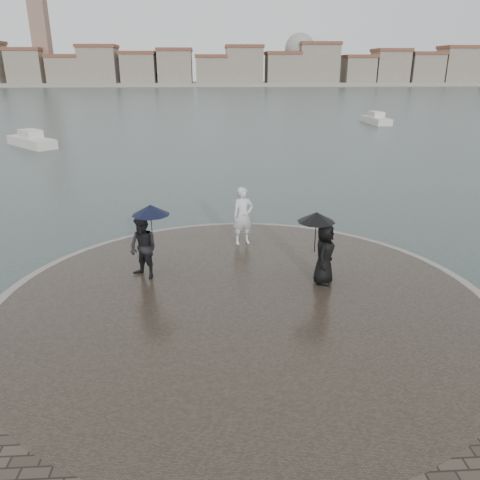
{
  "coord_description": "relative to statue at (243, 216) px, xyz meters",
  "views": [
    {
      "loc": [
        -0.73,
        -6.94,
        5.78
      ],
      "look_at": [
        0.0,
        4.8,
        1.45
      ],
      "focal_mm": 35.0,
      "sensor_mm": 36.0,
      "label": 1
    }
  ],
  "objects": [
    {
      "name": "visitor_right",
      "position": [
        1.87,
        -3.12,
        0.16
      ],
      "size": [
        1.16,
        1.07,
        1.95
      ],
      "color": "black",
      "rests_on": "quay_tip"
    },
    {
      "name": "statue",
      "position": [
        0.0,
        0.0,
        0.0
      ],
      "size": [
        0.77,
        0.61,
        1.87
      ],
      "primitive_type": "imported",
      "rotation": [
        0.0,
        0.0,
        0.26
      ],
      "color": "silver",
      "rests_on": "quay_tip"
    },
    {
      "name": "visitor_left",
      "position": [
        -2.81,
        -2.47,
        0.17
      ],
      "size": [
        1.29,
        1.12,
        2.04
      ],
      "color": "black",
      "rests_on": "quay_tip"
    },
    {
      "name": "boats",
      "position": [
        1.17,
        30.63,
        -0.92
      ],
      "size": [
        35.74,
        19.6,
        1.5
      ],
      "color": "beige",
      "rests_on": "ground"
    },
    {
      "name": "quay_tip",
      "position": [
        -0.26,
        -3.96,
        -1.12
      ],
      "size": [
        11.9,
        11.9,
        0.36
      ],
      "primitive_type": "cylinder",
      "color": "#2D261E",
      "rests_on": "ground"
    },
    {
      "name": "ground",
      "position": [
        -0.26,
        -7.46,
        -1.3
      ],
      "size": [
        400.0,
        400.0,
        0.0
      ],
      "primitive_type": "plane",
      "color": "#2B3835",
      "rests_on": "ground"
    },
    {
      "name": "kerb_ring",
      "position": [
        -0.26,
        -3.96,
        -1.14
      ],
      "size": [
        12.5,
        12.5,
        0.32
      ],
      "primitive_type": "cylinder",
      "color": "gray",
      "rests_on": "ground"
    },
    {
      "name": "far_skyline",
      "position": [
        -6.55,
        153.25,
        4.31
      ],
      "size": [
        260.0,
        20.0,
        37.0
      ],
      "color": "gray",
      "rests_on": "ground"
    }
  ]
}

